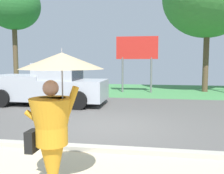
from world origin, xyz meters
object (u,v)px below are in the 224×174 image
at_px(monk_pedestrian, 55,119).
at_px(tree_right_mid, 14,6).
at_px(roadside_billboard, 137,52).
at_px(pickup_truck, 49,85).

height_order(monk_pedestrian, tree_right_mid, tree_right_mid).
height_order(roadside_billboard, tree_right_mid, tree_right_mid).
xyz_separation_m(pickup_truck, roadside_billboard, (3.64, 5.08, 1.68)).
xyz_separation_m(roadside_billboard, tree_right_mid, (-9.23, 1.74, 3.48)).
bearing_deg(monk_pedestrian, pickup_truck, 102.83).
distance_m(pickup_truck, roadside_billboard, 6.48).
bearing_deg(tree_right_mid, monk_pedestrian, -58.09).
bearing_deg(roadside_billboard, monk_pedestrian, -91.50).
bearing_deg(monk_pedestrian, roadside_billboard, 77.40).
relative_size(monk_pedestrian, roadside_billboard, 0.61).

